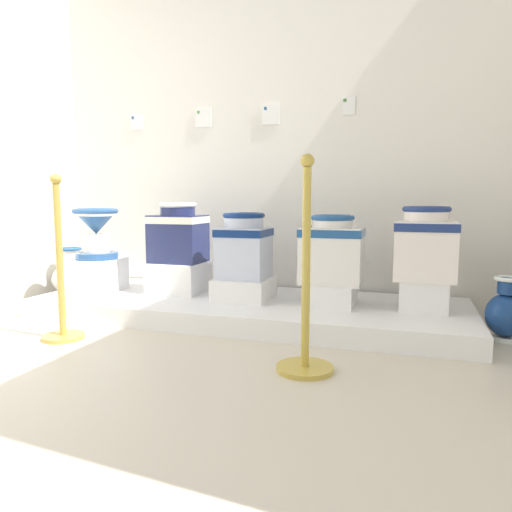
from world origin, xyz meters
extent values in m
cube|color=beige|center=(1.81, 0.65, -0.01)|extent=(5.62, 5.30, 0.02)
cube|color=white|center=(1.81, 2.53, 1.56)|extent=(3.82, 0.06, 3.11)
cube|color=white|center=(1.81, 1.96, 0.06)|extent=(2.95, 1.03, 0.13)
cube|color=white|center=(0.64, 1.89, 0.25)|extent=(0.30, 0.37, 0.24)
cylinder|color=#2C5893|center=(0.64, 1.89, 0.40)|extent=(0.31, 0.31, 0.05)
cylinder|color=white|center=(0.64, 1.89, 0.49)|extent=(0.19, 0.19, 0.14)
cone|color=#2C5893|center=(0.64, 1.89, 0.65)|extent=(0.32, 0.32, 0.17)
cylinder|color=white|center=(0.64, 1.89, 0.71)|extent=(0.31, 0.31, 0.03)
torus|color=#2C5893|center=(0.64, 1.89, 0.73)|extent=(0.33, 0.33, 0.04)
cylinder|color=white|center=(0.64, 1.89, 0.73)|extent=(0.22, 0.22, 0.01)
cube|color=white|center=(1.24, 2.05, 0.24)|extent=(0.38, 0.38, 0.22)
cube|color=navy|center=(1.24, 2.05, 0.53)|extent=(0.37, 0.30, 0.35)
cube|color=white|center=(1.24, 2.05, 0.67)|extent=(0.38, 0.31, 0.05)
cylinder|color=navy|center=(1.24, 2.05, 0.74)|extent=(0.26, 0.26, 0.07)
torus|color=white|center=(1.24, 2.05, 0.78)|extent=(0.28, 0.28, 0.04)
cube|color=white|center=(1.79, 1.96, 0.20)|extent=(0.37, 0.38, 0.15)
cube|color=silver|center=(1.79, 1.96, 0.45)|extent=(0.33, 0.31, 0.35)
cube|color=navy|center=(1.79, 1.96, 0.59)|extent=(0.33, 0.32, 0.05)
cylinder|color=silver|center=(1.79, 1.96, 0.67)|extent=(0.27, 0.27, 0.08)
torus|color=navy|center=(1.79, 1.96, 0.71)|extent=(0.29, 0.29, 0.04)
cube|color=white|center=(2.39, 1.98, 0.20)|extent=(0.30, 0.37, 0.14)
cube|color=white|center=(2.39, 1.98, 0.45)|extent=(0.39, 0.32, 0.37)
cube|color=#1F4D8A|center=(2.39, 1.98, 0.60)|extent=(0.40, 0.33, 0.05)
cylinder|color=white|center=(2.39, 1.98, 0.67)|extent=(0.26, 0.26, 0.06)
torus|color=#1F4D8A|center=(2.39, 1.98, 0.70)|extent=(0.28, 0.28, 0.04)
cube|color=white|center=(2.96, 2.02, 0.22)|extent=(0.28, 0.32, 0.19)
cube|color=white|center=(2.96, 2.02, 0.50)|extent=(0.36, 0.33, 0.37)
cube|color=navy|center=(2.96, 2.02, 0.65)|extent=(0.37, 0.34, 0.05)
cylinder|color=white|center=(2.96, 2.02, 0.72)|extent=(0.27, 0.27, 0.07)
torus|color=navy|center=(2.96, 2.02, 0.76)|extent=(0.29, 0.29, 0.04)
cube|color=white|center=(0.65, 2.49, 1.46)|extent=(0.12, 0.01, 0.12)
cube|color=#386BAD|center=(0.61, 2.49, 1.50)|extent=(0.02, 0.01, 0.02)
cube|color=white|center=(1.26, 2.49, 1.47)|extent=(0.14, 0.01, 0.15)
cube|color=#5B9E4C|center=(1.21, 2.49, 1.51)|extent=(0.02, 0.01, 0.02)
cube|color=white|center=(1.82, 2.49, 1.47)|extent=(0.14, 0.01, 0.15)
cube|color=#386BAD|center=(1.78, 2.49, 1.51)|extent=(0.02, 0.01, 0.02)
cube|color=white|center=(2.41, 2.49, 1.50)|extent=(0.09, 0.01, 0.13)
cube|color=#5B9E4C|center=(2.38, 2.49, 1.53)|extent=(0.02, 0.01, 0.02)
cylinder|color=#23538C|center=(0.20, 2.14, 0.01)|extent=(0.13, 0.13, 0.03)
ellipsoid|color=white|center=(0.20, 2.14, 0.16)|extent=(0.31, 0.31, 0.26)
cylinder|color=white|center=(0.20, 2.14, 0.35)|extent=(0.14, 0.14, 0.12)
torus|color=#23538C|center=(0.20, 2.14, 0.41)|extent=(0.18, 0.18, 0.02)
cylinder|color=white|center=(3.41, 1.88, 0.01)|extent=(0.13, 0.13, 0.03)
ellipsoid|color=navy|center=(3.41, 1.88, 0.15)|extent=(0.23, 0.23, 0.25)
cylinder|color=navy|center=(3.41, 1.88, 0.32)|extent=(0.11, 0.11, 0.09)
torus|color=white|center=(3.41, 1.88, 0.37)|extent=(0.15, 0.15, 0.02)
cylinder|color=gold|center=(0.94, 1.14, 0.01)|extent=(0.24, 0.24, 0.02)
cylinder|color=gold|center=(0.94, 1.14, 0.46)|extent=(0.04, 0.04, 0.88)
sphere|color=gold|center=(0.94, 1.14, 0.93)|extent=(0.06, 0.06, 0.06)
cylinder|color=gold|center=(2.41, 1.06, 0.01)|extent=(0.28, 0.28, 0.02)
cylinder|color=gold|center=(2.41, 1.06, 0.49)|extent=(0.04, 0.04, 0.94)
sphere|color=gold|center=(2.41, 1.06, 0.99)|extent=(0.06, 0.06, 0.06)
camera|label=1|loc=(2.86, -1.11, 0.82)|focal=33.36mm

